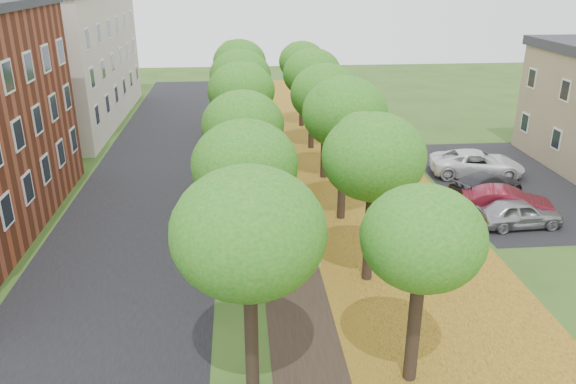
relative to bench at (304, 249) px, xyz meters
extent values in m
plane|color=#2D4C19|center=(-0.26, -7.84, -0.47)|extent=(120.00, 120.00, 0.00)
cube|color=black|center=(-7.76, 7.16, -0.46)|extent=(8.00, 70.00, 0.01)
cube|color=black|center=(-0.26, 7.16, -0.46)|extent=(3.20, 70.00, 0.01)
cube|color=#B49021|center=(4.74, 7.16, -0.46)|extent=(7.50, 70.00, 0.01)
cube|color=black|center=(13.24, 8.16, -0.46)|extent=(9.00, 16.00, 0.01)
cylinder|color=black|center=(-2.46, -7.84, 1.44)|extent=(0.40, 0.40, 3.81)
ellipsoid|color=#1A6A16|center=(-2.46, -7.84, 4.59)|extent=(3.85, 3.85, 3.27)
cylinder|color=black|center=(-2.46, -1.84, 1.44)|extent=(0.40, 0.40, 3.81)
ellipsoid|color=#1A6A16|center=(-2.46, -1.84, 4.59)|extent=(3.85, 3.85, 3.27)
cylinder|color=black|center=(-2.46, 4.16, 1.44)|extent=(0.40, 0.40, 3.81)
ellipsoid|color=#1A6A16|center=(-2.46, 4.16, 4.59)|extent=(3.85, 3.85, 3.27)
cylinder|color=black|center=(-2.46, 10.16, 1.44)|extent=(0.40, 0.40, 3.81)
ellipsoid|color=#1A6A16|center=(-2.46, 10.16, 4.59)|extent=(3.85, 3.85, 3.27)
cylinder|color=black|center=(-2.46, 16.16, 1.44)|extent=(0.40, 0.40, 3.81)
ellipsoid|color=#1A6A16|center=(-2.46, 16.16, 4.59)|extent=(3.85, 3.85, 3.27)
cylinder|color=black|center=(-2.46, 22.16, 1.44)|extent=(0.40, 0.40, 3.81)
ellipsoid|color=#1A6A16|center=(-2.46, 22.16, 4.59)|extent=(3.85, 3.85, 3.27)
cylinder|color=black|center=(2.34, -7.84, 1.44)|extent=(0.40, 0.40, 3.81)
ellipsoid|color=#1A6A16|center=(2.34, -7.84, 4.59)|extent=(3.85, 3.85, 3.27)
cylinder|color=black|center=(2.34, -1.84, 1.44)|extent=(0.40, 0.40, 3.81)
ellipsoid|color=#1A6A16|center=(2.34, -1.84, 4.59)|extent=(3.85, 3.85, 3.27)
cylinder|color=black|center=(2.34, 4.16, 1.44)|extent=(0.40, 0.40, 3.81)
ellipsoid|color=#1A6A16|center=(2.34, 4.16, 4.59)|extent=(3.85, 3.85, 3.27)
cylinder|color=black|center=(2.34, 10.16, 1.44)|extent=(0.40, 0.40, 3.81)
ellipsoid|color=#1A6A16|center=(2.34, 10.16, 4.59)|extent=(3.85, 3.85, 3.27)
cylinder|color=black|center=(2.34, 16.16, 1.44)|extent=(0.40, 0.40, 3.81)
ellipsoid|color=#1A6A16|center=(2.34, 16.16, 4.59)|extent=(3.85, 3.85, 3.27)
cylinder|color=black|center=(2.34, 22.16, 1.44)|extent=(0.40, 0.40, 3.81)
ellipsoid|color=#1A6A16|center=(2.34, 22.16, 4.59)|extent=(3.85, 3.85, 3.27)
cube|color=beige|center=(-17.26, 25.16, 4.53)|extent=(10.00, 20.00, 10.00)
cube|color=#2C382D|center=(0.06, 0.02, 0.01)|extent=(1.10, 1.95, 0.04)
cube|color=#2C382D|center=(-0.20, -0.07, 0.29)|extent=(0.68, 1.80, 0.27)
cube|color=silver|center=(0.35, -0.79, -0.23)|extent=(0.52, 0.24, 0.47)
cube|color=silver|center=(-0.23, 0.84, -0.23)|extent=(0.52, 0.24, 0.47)
cube|color=silver|center=(0.35, -0.79, 0.20)|extent=(0.47, 0.22, 0.04)
cube|color=silver|center=(-0.23, 0.84, 0.20)|extent=(0.47, 0.22, 0.04)
imported|color=#A2A2A7|center=(10.74, 2.38, 0.24)|extent=(4.25, 1.88, 1.42)
imported|color=maroon|center=(10.74, 3.61, 0.27)|extent=(4.72, 2.74, 1.47)
imported|color=#2E2D32|center=(10.74, 6.23, 0.21)|extent=(5.00, 3.66, 1.35)
imported|color=silver|center=(11.61, 9.62, 0.30)|extent=(5.85, 3.34, 1.54)
camera|label=1|loc=(-2.60, -21.38, 11.22)|focal=35.00mm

